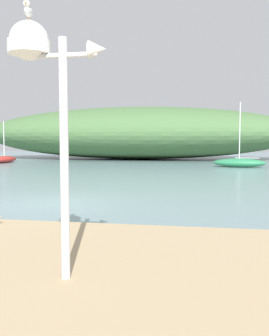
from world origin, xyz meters
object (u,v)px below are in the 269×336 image
(sailboat_west_reach, at_px, (4,159))
(seagull_on_radar, at_px, (28,10))
(sailboat_mid_channel, at_px, (239,163))
(mast_structure, at_px, (39,64))

(sailboat_west_reach, bearing_deg, seagull_on_radar, -60.04)
(sailboat_west_reach, bearing_deg, sailboat_mid_channel, -6.51)
(mast_structure, distance_m, seagull_on_radar, 0.72)
(mast_structure, distance_m, sailboat_west_reach, 32.89)
(sailboat_mid_channel, bearing_deg, mast_structure, -101.52)
(mast_structure, xyz_separation_m, seagull_on_radar, (-0.13, -0.02, 0.71))
(mast_structure, relative_size, sailboat_mid_channel, 0.68)
(sailboat_mid_channel, bearing_deg, sailboat_west_reach, 173.49)
(mast_structure, relative_size, sailboat_west_reach, 0.88)
(seagull_on_radar, height_order, sailboat_mid_channel, sailboat_mid_channel)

